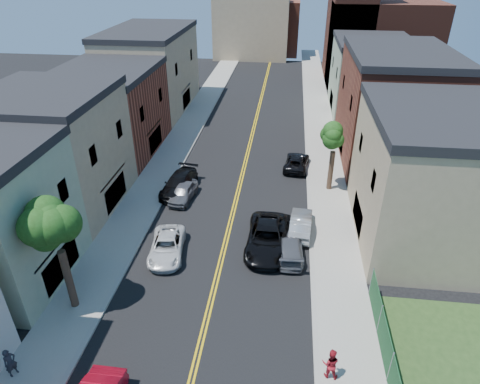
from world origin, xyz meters
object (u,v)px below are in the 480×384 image
(white_pickup, at_px, (167,246))
(pedestrian_right, at_px, (331,363))
(black_car_left, at_px, (179,184))
(pedestrian_left, at_px, (10,363))
(black_car_right, at_px, (279,228))
(grey_car_left, at_px, (183,192))
(silver_car_right, at_px, (301,224))
(dark_car_right_far, at_px, (297,162))
(black_suv_lane, at_px, (267,238))
(grey_car_right, at_px, (290,247))

(white_pickup, bearing_deg, pedestrian_right, -46.81)
(black_car_left, xyz_separation_m, pedestrian_left, (-3.63, -18.96, 0.20))
(black_car_right, distance_m, pedestrian_left, 18.35)
(grey_car_left, height_order, pedestrian_right, pedestrian_right)
(silver_car_right, relative_size, dark_car_right_far, 0.95)
(pedestrian_left, bearing_deg, black_suv_lane, -20.32)
(grey_car_right, bearing_deg, pedestrian_right, 99.78)
(white_pickup, xyz_separation_m, pedestrian_right, (10.50, -8.51, 0.37))
(black_car_left, relative_size, pedestrian_right, 3.01)
(grey_car_right, bearing_deg, black_suv_lane, -23.04)
(black_car_left, height_order, black_suv_lane, black_suv_lane)
(silver_car_right, bearing_deg, pedestrian_right, 100.23)
(black_car_left, xyz_separation_m, pedestrian_right, (11.82, -17.21, 0.26))
(white_pickup, height_order, grey_car_left, grey_car_left)
(dark_car_right_far, height_order, black_suv_lane, black_suv_lane)
(black_suv_lane, bearing_deg, silver_car_right, 44.26)
(grey_car_right, bearing_deg, grey_car_left, -38.26)
(white_pickup, xyz_separation_m, grey_car_left, (-0.63, 7.43, 0.02))
(black_car_left, relative_size, dark_car_right_far, 1.15)
(black_car_left, bearing_deg, white_pickup, -74.75)
(silver_car_right, distance_m, pedestrian_left, 19.92)
(grey_car_left, xyz_separation_m, pedestrian_left, (-4.32, -17.69, 0.28))
(black_car_right, xyz_separation_m, pedestrian_right, (2.90, -11.63, 0.33))
(black_car_right, relative_size, pedestrian_left, 2.53)
(grey_car_left, xyz_separation_m, silver_car_right, (9.80, -3.63, 0.03))
(grey_car_left, height_order, pedestrian_left, pedestrian_left)
(black_car_left, bearing_deg, pedestrian_right, -48.88)
(dark_car_right_far, xyz_separation_m, black_suv_lane, (-2.05, -12.97, 0.21))
(dark_car_right_far, distance_m, pedestrian_left, 28.36)
(black_car_right, xyz_separation_m, pedestrian_left, (-12.55, -13.38, 0.26))
(pedestrian_left, bearing_deg, dark_car_right_far, -4.58)
(dark_car_right_far, xyz_separation_m, pedestrian_right, (1.65, -23.02, 0.39))
(dark_car_right_far, distance_m, black_suv_lane, 13.13)
(grey_car_right, xyz_separation_m, black_car_right, (-0.82, 2.17, 0.05))
(white_pickup, distance_m, black_suv_lane, 6.98)
(dark_car_right_far, bearing_deg, silver_car_right, 98.55)
(black_car_right, bearing_deg, white_pickup, 27.60)
(grey_car_left, relative_size, dark_car_right_far, 0.87)
(black_car_left, distance_m, pedestrian_right, 20.87)
(white_pickup, bearing_deg, black_suv_lane, 5.05)
(pedestrian_right, bearing_deg, black_suv_lane, -62.44)
(silver_car_right, relative_size, black_suv_lane, 0.72)
(black_car_left, distance_m, pedestrian_left, 19.30)
(white_pickup, bearing_deg, dark_car_right_far, 50.84)
(grey_car_left, distance_m, black_suv_lane, 9.47)
(silver_car_right, height_order, pedestrian_right, pedestrian_right)
(white_pickup, bearing_deg, pedestrian_left, -123.55)
(black_car_left, xyz_separation_m, black_suv_lane, (8.12, -7.15, 0.08))
(black_car_left, bearing_deg, black_car_right, -25.38)
(white_pickup, bearing_deg, grey_car_left, 87.03)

